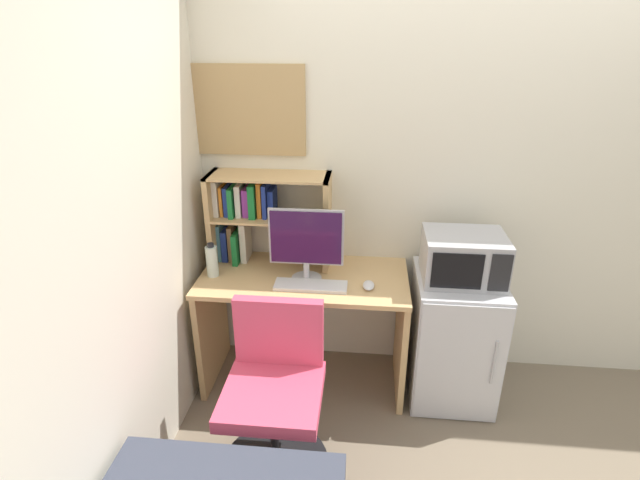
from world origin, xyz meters
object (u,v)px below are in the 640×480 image
at_px(microwave, 463,257).
at_px(wall_corkboard, 245,111).
at_px(hutch_bookshelf, 255,214).
at_px(computer_mouse, 369,285).
at_px(desk_chair, 275,401).
at_px(mini_fridge, 453,337).
at_px(keyboard, 311,286).
at_px(water_bottle, 212,261).
at_px(monitor, 306,242).

height_order(microwave, wall_corkboard, wall_corkboard).
height_order(hutch_bookshelf, microwave, hutch_bookshelf).
relative_size(computer_mouse, microwave, 0.25).
distance_m(desk_chair, wall_corkboard, 1.63).
height_order(mini_fridge, microwave, microwave).
relative_size(keyboard, desk_chair, 0.47).
distance_m(computer_mouse, wall_corkboard, 1.24).
height_order(computer_mouse, desk_chair, desk_chair).
distance_m(water_bottle, microwave, 1.45).
bearing_deg(desk_chair, keyboard, 76.87).
distance_m(hutch_bookshelf, microwave, 1.26).
bearing_deg(microwave, mini_fridge, -90.18).
relative_size(hutch_bookshelf, water_bottle, 3.51).
relative_size(hutch_bookshelf, desk_chair, 0.83).
height_order(microwave, desk_chair, microwave).
bearing_deg(computer_mouse, mini_fridge, 10.17).
distance_m(mini_fridge, microwave, 0.53).
relative_size(water_bottle, microwave, 0.47).
bearing_deg(wall_corkboard, monitor, -41.15).
bearing_deg(water_bottle, hutch_bookshelf, 47.53).
relative_size(monitor, keyboard, 1.06).
relative_size(water_bottle, mini_fridge, 0.26).
relative_size(keyboard, water_bottle, 1.98).
relative_size(computer_mouse, wall_corkboard, 0.16).
height_order(computer_mouse, mini_fridge, mini_fridge).
distance_m(monitor, keyboard, 0.25).
xyz_separation_m(microwave, desk_chair, (-0.98, -0.65, -0.54)).
xyz_separation_m(water_bottle, wall_corkboard, (0.17, 0.34, 0.82)).
height_order(mini_fridge, desk_chair, desk_chair).
xyz_separation_m(computer_mouse, mini_fridge, (0.53, 0.09, -0.38)).
bearing_deg(mini_fridge, monitor, -177.72).
distance_m(keyboard, microwave, 0.88).
bearing_deg(keyboard, desk_chair, -103.13).
distance_m(computer_mouse, microwave, 0.56).
relative_size(keyboard, microwave, 0.93).
bearing_deg(water_bottle, wall_corkboard, 63.77).
relative_size(desk_chair, wall_corkboard, 1.25).
distance_m(hutch_bookshelf, computer_mouse, 0.82).
height_order(keyboard, desk_chair, desk_chair).
bearing_deg(computer_mouse, hutch_bookshelf, 157.40).
height_order(hutch_bookshelf, keyboard, hutch_bookshelf).
distance_m(water_bottle, desk_chair, 0.91).
distance_m(computer_mouse, water_bottle, 0.93).
relative_size(hutch_bookshelf, monitor, 1.67).
height_order(hutch_bookshelf, mini_fridge, hutch_bookshelf).
relative_size(mini_fridge, desk_chair, 0.90).
xyz_separation_m(computer_mouse, wall_corkboard, (-0.76, 0.40, 0.90)).
bearing_deg(monitor, keyboard, -68.19).
xyz_separation_m(water_bottle, microwave, (1.45, 0.04, 0.07)).
xyz_separation_m(hutch_bookshelf, mini_fridge, (1.24, -0.20, -0.68)).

